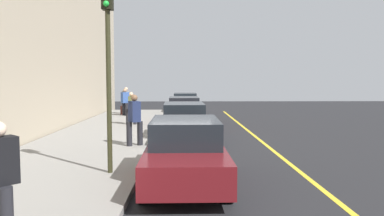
% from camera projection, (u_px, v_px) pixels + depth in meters
% --- Properties ---
extents(ground_plane, '(56.00, 56.00, 0.00)m').
position_uv_depth(ground_plane, '(182.00, 141.00, 15.09)').
color(ground_plane, black).
extents(sidewalk, '(28.00, 4.60, 0.15)m').
position_uv_depth(sidewalk, '(100.00, 139.00, 15.01)').
color(sidewalk, gray).
rests_on(sidewalk, ground).
extents(lane_stripe_centre, '(28.00, 0.14, 0.01)m').
position_uv_depth(lane_stripe_centre, '(260.00, 140.00, 15.15)').
color(lane_stripe_centre, gold).
rests_on(lane_stripe_centre, ground).
extents(snow_bank_curb, '(6.50, 0.56, 0.22)m').
position_uv_depth(snow_bank_curb, '(164.00, 138.00, 15.03)').
color(snow_bank_curb, white).
rests_on(snow_bank_curb, ground).
extents(parked_car_silver, '(4.56, 1.91, 1.51)m').
position_uv_depth(parked_car_silver, '(185.00, 103.00, 27.08)').
color(parked_car_silver, black).
rests_on(parked_car_silver, ground).
extents(parked_car_red, '(4.52, 1.96, 1.51)m').
position_uv_depth(parked_car_red, '(184.00, 111.00, 20.51)').
color(parked_car_red, black).
rests_on(parked_car_red, ground).
extents(parked_car_black, '(4.75, 1.98, 1.51)m').
position_uv_depth(parked_car_black, '(184.00, 122.00, 15.08)').
color(parked_car_black, black).
rests_on(parked_car_black, ground).
extents(parked_car_maroon, '(4.47, 1.93, 1.51)m').
position_uv_depth(parked_car_maroon, '(185.00, 151.00, 8.86)').
color(parked_car_maroon, black).
rests_on(parked_car_maroon, ground).
extents(pedestrian_navy_coat, '(0.57, 0.55, 1.80)m').
position_uv_depth(pedestrian_navy_coat, '(134.00, 118.00, 13.04)').
color(pedestrian_navy_coat, black).
rests_on(pedestrian_navy_coat, sidewalk).
extents(pedestrian_black_coat, '(0.54, 0.53, 1.71)m').
position_uv_depth(pedestrian_black_coat, '(0.00, 177.00, 5.32)').
color(pedestrian_black_coat, black).
rests_on(pedestrian_black_coat, sidewalk).
extents(pedestrian_olive_coat, '(0.48, 0.55, 1.68)m').
position_uv_depth(pedestrian_olive_coat, '(131.00, 107.00, 19.33)').
color(pedestrian_olive_coat, black).
rests_on(pedestrian_olive_coat, sidewalk).
extents(pedestrian_blue_coat, '(0.53, 0.55, 1.75)m').
position_uv_depth(pedestrian_blue_coat, '(125.00, 101.00, 24.11)').
color(pedestrian_blue_coat, black).
rests_on(pedestrian_blue_coat, sidewalk).
extents(pedestrian_grey_coat, '(0.58, 0.55, 1.82)m').
position_uv_depth(pedestrian_grey_coat, '(126.00, 100.00, 25.36)').
color(pedestrian_grey_coat, black).
rests_on(pedestrian_grey_coat, sidewalk).
extents(traffic_light_pole, '(0.35, 0.26, 4.69)m').
position_uv_depth(traffic_light_pole, '(108.00, 45.00, 9.04)').
color(traffic_light_pole, '#2D2D19').
rests_on(traffic_light_pole, sidewalk).
extents(rolling_suitcase, '(0.34, 0.22, 0.94)m').
position_uv_depth(rolling_suitcase, '(122.00, 110.00, 24.89)').
color(rolling_suitcase, '#471E19').
rests_on(rolling_suitcase, sidewalk).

